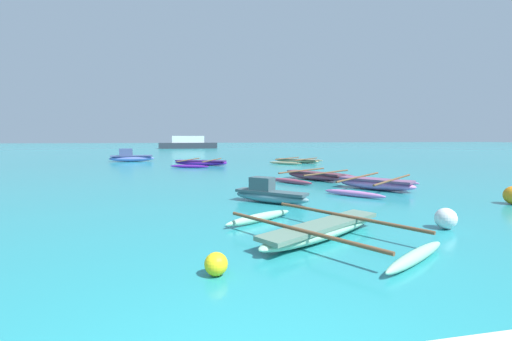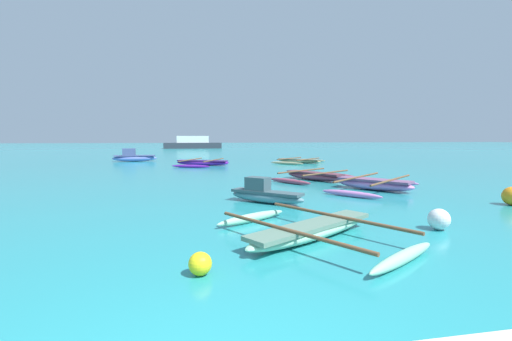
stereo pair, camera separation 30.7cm
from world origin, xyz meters
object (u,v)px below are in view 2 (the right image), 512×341
Objects in this scene: moored_boat_2 at (374,184)px; moored_boat_4 at (299,161)px; mooring_buoy_0 at (200,264)px; mooring_buoy_1 at (512,196)px; moored_boat_1 at (202,163)px; mooring_buoy_2 at (439,219)px; distant_ferry at (193,143)px; moored_boat_6 at (134,157)px; moored_boat_3 at (314,176)px; moored_boat_5 at (265,194)px; moored_boat_0 at (313,230)px.

moored_boat_4 is (1.34, 13.34, -0.06)m from moored_boat_2.
mooring_buoy_1 is at bearing 21.16° from mooring_buoy_0.
mooring_buoy_2 is (4.43, -17.58, 0.03)m from moored_boat_1.
moored_boat_6 is at bearing -98.33° from distant_ferry.
moored_boat_1 is 17.72m from mooring_buoy_1.
mooring_buoy_1 is (2.39, -3.33, 0.05)m from moored_boat_2.
moored_boat_4 is 21.56m from mooring_buoy_0.
moored_boat_3 reaches higher than mooring_buoy_0.
distant_ferry reaches higher than moored_boat_2.
moored_boat_6 is (-6.77, 18.90, 0.10)m from moored_boat_5.
mooring_buoy_1 is (6.70, 2.05, 0.10)m from moored_boat_0.
mooring_buoy_2 is (-1.49, -5.26, 0.01)m from moored_boat_2.
moored_boat_5 is at bearing -108.66° from moored_boat_2.
moored_boat_2 is 13.54× the size of mooring_buoy_0.
moored_boat_1 is at bearing 166.27° from moored_boat_2.
moored_boat_0 is 1.21× the size of moored_boat_6.
moored_boat_3 is at bearing -39.30° from moored_boat_1.
mooring_buoy_2 is at bearing -153.65° from mooring_buoy_1.
moored_boat_2 is 3.36m from moored_boat_3.
moored_boat_3 is 10.50m from moored_boat_4.
moored_boat_4 is 18.81m from mooring_buoy_2.
mooring_buoy_0 is at bearing -61.11° from moored_boat_3.
mooring_buoy_2 is (2.82, 0.13, 0.06)m from moored_boat_0.
moored_boat_3 is at bearing 118.89° from mooring_buoy_1.
moored_boat_1 is 18.13m from mooring_buoy_2.
mooring_buoy_1 is 53.12m from distant_ferry.
moored_boat_5 is at bearing 166.52° from mooring_buoy_1.
moored_boat_0 is at bearing -177.37° from mooring_buoy_2.
mooring_buoy_2 is at bearing -55.24° from moored_boat_2.
moored_boat_6 reaches higher than moored_boat_5.
moored_boat_6 reaches higher than moored_boat_0.
moored_boat_5 reaches higher than moored_boat_3.
mooring_buoy_1 is 4.34m from mooring_buoy_2.
moored_boat_2 is (4.31, 5.39, 0.05)m from moored_boat_0.
moored_boat_6 is at bearing 75.33° from moored_boat_0.
moored_boat_6 is (-11.23, 17.21, 0.15)m from moored_boat_2.
mooring_buoy_1 is (8.32, -15.65, 0.08)m from moored_boat_1.
moored_boat_0 is 54.46m from distant_ferry.
moored_boat_5 is (-4.46, -1.69, 0.05)m from moored_boat_2.
moored_boat_2 is 10.08× the size of mooring_buoy_2.
moored_boat_3 is 11.22m from mooring_buoy_0.
distant_ferry is at bearing 114.38° from moored_boat_1.
moored_boat_4 is at bearing 134.87° from moored_boat_2.
moored_boat_0 is 9.09m from moored_boat_3.
mooring_buoy_0 is (-6.46, -6.76, -0.05)m from moored_boat_2.
moored_boat_0 is 0.93× the size of moored_boat_2.
moored_boat_3 is 7.90× the size of mooring_buoy_1.
moored_boat_3 is 12.66× the size of mooring_buoy_0.
mooring_buoy_1 is at bearing -41.05° from moored_boat_4.
mooring_buoy_1 is at bearing -38.66° from moored_boat_1.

